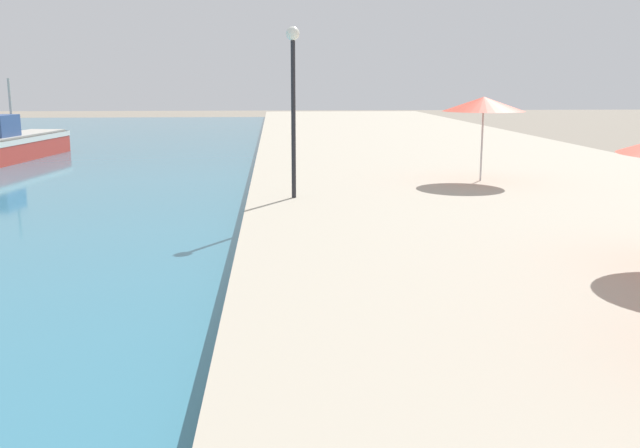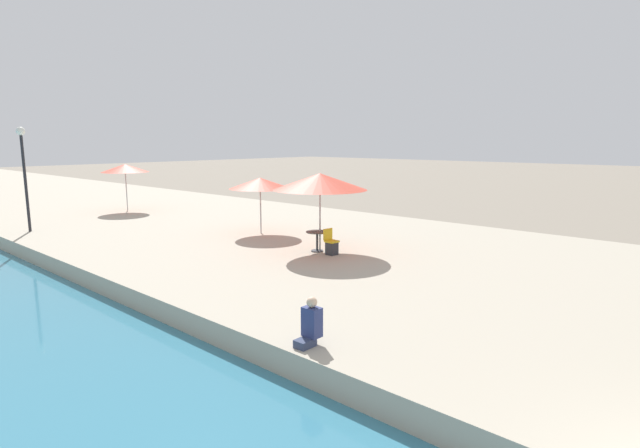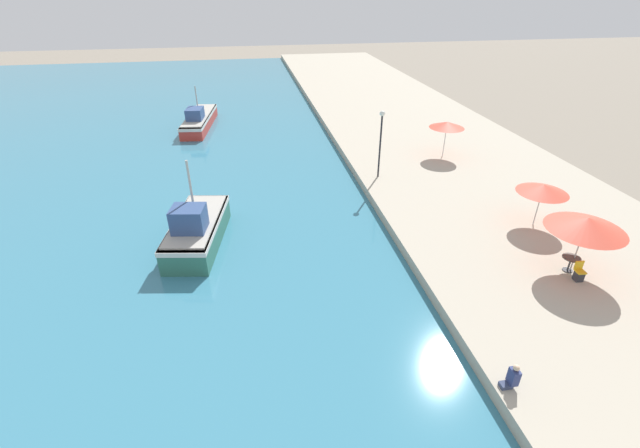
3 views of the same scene
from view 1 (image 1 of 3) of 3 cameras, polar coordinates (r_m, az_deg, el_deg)
quay_promenade at (r=32.51m, az=9.25°, el=5.11°), size 16.00×90.00×0.61m
fishing_boat_mid at (r=37.44m, az=-23.41°, el=5.90°), size 3.07×8.86×3.86m
cafe_umbrella_striped at (r=23.39m, az=12.96°, el=9.33°), size 2.60×2.60×2.67m
lamppost at (r=19.39m, az=-2.16°, el=11.19°), size 0.36×0.36×4.56m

